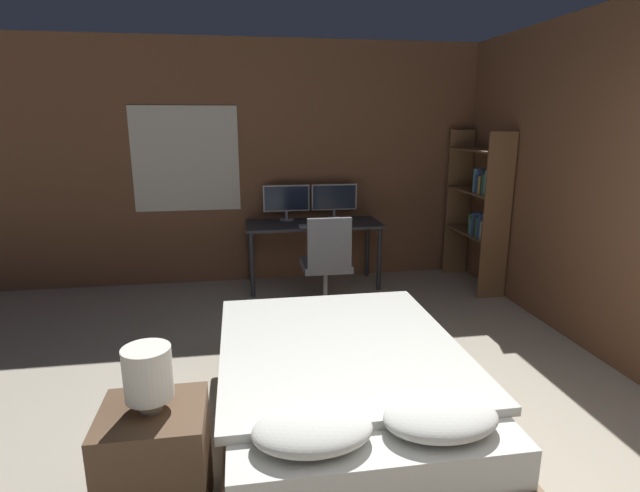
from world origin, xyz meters
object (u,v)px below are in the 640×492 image
Objects in this scene: desk at (313,231)px; office_chair at (326,273)px; monitor_right at (334,199)px; bookshelf at (482,204)px; monitor_left at (286,200)px; computer_mouse at (341,224)px; nightstand at (157,465)px; bed at (343,387)px; keyboard at (316,226)px; bedside_lamp at (148,373)px.

office_chair is (0.01, -0.80, -0.25)m from desk.
monitor_right is 1.63m from bookshelf.
computer_mouse is at bearing -36.88° from monitor_left.
monitor_left is (0.95, 3.50, 0.67)m from nightstand.
monitor_left is (-0.06, 2.88, 0.72)m from bed.
keyboard is at bearing -56.21° from monitor_left.
bookshelf is at bearing -11.14° from desk.
monitor_right reaches higher than nightstand.
bed is at bearing -99.66° from monitor_right.
computer_mouse is 1.55m from bookshelf.
monitor_left reaches higher than desk.
nightstand is 3.68m from monitor_left.
desk is at bearing 69.53° from bedside_lamp.
bed is at bearing -101.19° from computer_mouse.
bookshelf reaches higher than bed.
keyboard is at bearing 90.91° from office_chair.
monitor_right is (0.49, 2.88, 0.72)m from bed.
keyboard reaches higher than bed.
nightstand is at bearing 0.00° from bedside_lamp.
computer_mouse is at bearing -36.75° from desk.
bedside_lamp is 0.58× the size of monitor_left.
nightstand is 1.91× the size of bedside_lamp.
monitor_left is (-0.28, 0.21, 0.32)m from desk.
nightstand is at bearing -110.47° from desk.
bed is 1.19× the size of bookshelf.
desk is 0.84m from office_chair.
monitor_left is at bearing 91.22° from bed.
monitor_right reaches higher than desk.
nightstand is 3.35m from keyboard.
desk reaches higher than nightstand.
bed is at bearing 31.43° from bedside_lamp.
monitor_right is at bearing 66.74° from nightstand.
bed is at bearing -131.04° from bookshelf.
desk is 2.84× the size of monitor_right.
office_chair reaches higher than bedside_lamp.
monitor_right is at bearing 56.21° from keyboard.
nightstand is (-1.01, -0.62, 0.05)m from bed.
desk reaches higher than bed.
bedside_lamp is 0.17× the size of bookshelf.
bookshelf is at bearing 44.09° from bedside_lamp.
bed is 2.97m from monitor_left.
bedside_lamp is 4.32× the size of computer_mouse.
bedside_lamp is at bearing 0.00° from nightstand.
bookshelf is (1.80, -0.35, 0.31)m from desk.
monitor_right is 0.46m from computer_mouse.
keyboard is 0.69m from office_chair.
keyboard is at bearing 68.30° from bedside_lamp.
desk is 21.27× the size of computer_mouse.
bookshelf reaches higher than monitor_left.
bedside_lamp is 3.81m from monitor_right.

